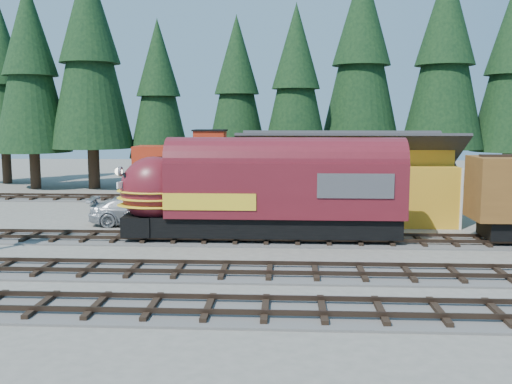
{
  "coord_description": "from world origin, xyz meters",
  "views": [
    {
      "loc": [
        -3.57,
        -23.82,
        6.09
      ],
      "look_at": [
        -5.05,
        4.0,
        2.46
      ],
      "focal_mm": 40.0,
      "sensor_mm": 36.0,
      "label": 1
    }
  ],
  "objects_px": {
    "pickup_truck_a": "(181,215)",
    "locomotive": "(255,195)",
    "depot": "(346,170)",
    "pickup_truck_b": "(140,211)",
    "caboose": "(199,168)"
  },
  "relations": [
    {
      "from": "depot",
      "to": "locomotive",
      "type": "height_order",
      "value": "depot"
    },
    {
      "from": "pickup_truck_b",
      "to": "pickup_truck_a",
      "type": "bearing_deg",
      "value": -125.23
    },
    {
      "from": "pickup_truck_a",
      "to": "pickup_truck_b",
      "type": "relative_size",
      "value": 1.06
    },
    {
      "from": "depot",
      "to": "locomotive",
      "type": "relative_size",
      "value": 0.9
    },
    {
      "from": "pickup_truck_a",
      "to": "depot",
      "type": "bearing_deg",
      "value": -71.56
    },
    {
      "from": "depot",
      "to": "caboose",
      "type": "relative_size",
      "value": 1.38
    },
    {
      "from": "caboose",
      "to": "depot",
      "type": "bearing_deg",
      "value": -36.74
    },
    {
      "from": "caboose",
      "to": "pickup_truck_a",
      "type": "bearing_deg",
      "value": -86.19
    },
    {
      "from": "caboose",
      "to": "pickup_truck_b",
      "type": "xyz_separation_m",
      "value": [
        -1.92,
        -9.94,
        -1.6
      ]
    },
    {
      "from": "depot",
      "to": "pickup_truck_a",
      "type": "xyz_separation_m",
      "value": [
        -9.28,
        -3.96,
        -2.14
      ]
    },
    {
      "from": "depot",
      "to": "pickup_truck_b",
      "type": "distance_m",
      "value": 12.4
    },
    {
      "from": "depot",
      "to": "pickup_truck_b",
      "type": "bearing_deg",
      "value": -168.45
    },
    {
      "from": "pickup_truck_a",
      "to": "locomotive",
      "type": "bearing_deg",
      "value": -126.04
    },
    {
      "from": "locomotive",
      "to": "pickup_truck_b",
      "type": "distance_m",
      "value": 8.09
    },
    {
      "from": "pickup_truck_a",
      "to": "pickup_truck_b",
      "type": "bearing_deg",
      "value": 55.86
    }
  ]
}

